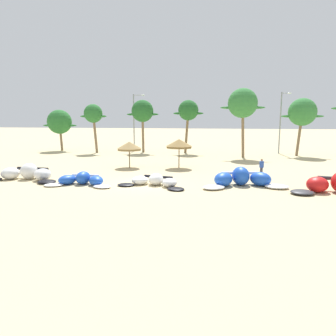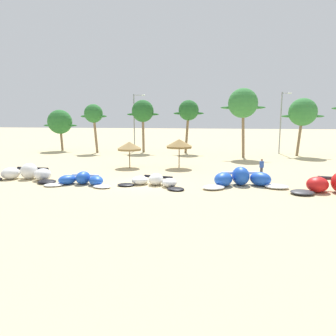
{
  "view_description": "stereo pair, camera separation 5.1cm",
  "coord_description": "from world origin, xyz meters",
  "px_view_note": "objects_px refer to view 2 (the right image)",
  "views": [
    {
      "loc": [
        6.07,
        -23.66,
        5.17
      ],
      "look_at": [
        1.73,
        2.0,
        1.0
      ],
      "focal_mm": 33.56,
      "sensor_mm": 36.0,
      "label": 1
    },
    {
      "loc": [
        6.12,
        -23.65,
        5.17
      ],
      "look_at": [
        1.73,
        2.0,
        1.0
      ],
      "focal_mm": 33.56,
      "sensor_mm": 36.0,
      "label": 2
    }
  ],
  "objects_px": {
    "beach_umbrella_middle": "(179,144)",
    "palm_center_right": "(243,104)",
    "palm_left_of_gap": "(143,112)",
    "lamppost_west_center": "(281,120)",
    "person_near_kites": "(262,168)",
    "lamppost_west": "(135,119)",
    "beach_umbrella_near_van": "(129,146)",
    "kite_left_of_center": "(155,181)",
    "palm_center_left": "(189,111)",
    "kite_left": "(82,180)",
    "kite_center": "(242,179)",
    "palm_right_of_gap": "(303,112)",
    "palm_leftmost": "(60,122)",
    "palm_left": "(94,114)",
    "kite_far_left": "(27,174)"
  },
  "relations": [
    {
      "from": "kite_far_left",
      "to": "beach_umbrella_near_van",
      "type": "xyz_separation_m",
      "value": [
        6.65,
        7.92,
        1.74
      ]
    },
    {
      "from": "palm_leftmost",
      "to": "lamppost_west",
      "type": "bearing_deg",
      "value": 6.73
    },
    {
      "from": "beach_umbrella_middle",
      "to": "kite_left_of_center",
      "type": "bearing_deg",
      "value": -94.42
    },
    {
      "from": "lamppost_west_center",
      "to": "lamppost_west",
      "type": "bearing_deg",
      "value": -179.53
    },
    {
      "from": "beach_umbrella_middle",
      "to": "lamppost_west_center",
      "type": "distance_m",
      "value": 20.33
    },
    {
      "from": "kite_center",
      "to": "palm_center_left",
      "type": "xyz_separation_m",
      "value": [
        -6.51,
        22.33,
        5.61
      ]
    },
    {
      "from": "palm_center_right",
      "to": "palm_right_of_gap",
      "type": "bearing_deg",
      "value": 21.7
    },
    {
      "from": "kite_far_left",
      "to": "palm_left_of_gap",
      "type": "xyz_separation_m",
      "value": [
        4.44,
        22.49,
        5.58
      ]
    },
    {
      "from": "beach_umbrella_middle",
      "to": "palm_center_right",
      "type": "distance_m",
      "value": 12.94
    },
    {
      "from": "person_near_kites",
      "to": "lamppost_west_center",
      "type": "relative_size",
      "value": 0.18
    },
    {
      "from": "kite_left",
      "to": "beach_umbrella_near_van",
      "type": "relative_size",
      "value": 2.06
    },
    {
      "from": "beach_umbrella_middle",
      "to": "person_near_kites",
      "type": "xyz_separation_m",
      "value": [
        7.85,
        -3.9,
        -1.72
      ]
    },
    {
      "from": "kite_center",
      "to": "palm_right_of_gap",
      "type": "relative_size",
      "value": 0.85
    },
    {
      "from": "person_near_kites",
      "to": "palm_right_of_gap",
      "type": "bearing_deg",
      "value": 67.35
    },
    {
      "from": "palm_left_of_gap",
      "to": "lamppost_west_center",
      "type": "bearing_deg",
      "value": 4.78
    },
    {
      "from": "kite_left_of_center",
      "to": "lamppost_west",
      "type": "distance_m",
      "value": 26.24
    },
    {
      "from": "palm_center_left",
      "to": "lamppost_west_center",
      "type": "bearing_deg",
      "value": 5.52
    },
    {
      "from": "lamppost_west",
      "to": "lamppost_west_center",
      "type": "height_order",
      "value": "lamppost_west_center"
    },
    {
      "from": "person_near_kites",
      "to": "palm_center_left",
      "type": "distance_m",
      "value": 20.83
    },
    {
      "from": "kite_far_left",
      "to": "person_near_kites",
      "type": "height_order",
      "value": "person_near_kites"
    },
    {
      "from": "kite_far_left",
      "to": "beach_umbrella_middle",
      "type": "distance_m",
      "value": 14.7
    },
    {
      "from": "palm_left",
      "to": "palm_center_left",
      "type": "relative_size",
      "value": 0.92
    },
    {
      "from": "person_near_kites",
      "to": "lamppost_west",
      "type": "distance_m",
      "value": 26.02
    },
    {
      "from": "lamppost_west",
      "to": "beach_umbrella_near_van",
      "type": "bearing_deg",
      "value": -76.59
    },
    {
      "from": "person_near_kites",
      "to": "palm_leftmost",
      "type": "height_order",
      "value": "palm_leftmost"
    },
    {
      "from": "beach_umbrella_near_van",
      "to": "palm_left",
      "type": "bearing_deg",
      "value": 125.95
    },
    {
      "from": "kite_far_left",
      "to": "lamppost_west_center",
      "type": "distance_m",
      "value": 34.74
    },
    {
      "from": "person_near_kites",
      "to": "palm_right_of_gap",
      "type": "distance_m",
      "value": 19.24
    },
    {
      "from": "kite_left",
      "to": "palm_left_of_gap",
      "type": "height_order",
      "value": "palm_left_of_gap"
    },
    {
      "from": "palm_leftmost",
      "to": "beach_umbrella_middle",
      "type": "bearing_deg",
      "value": -34.05
    },
    {
      "from": "kite_left",
      "to": "kite_left_of_center",
      "type": "height_order",
      "value": "kite_left"
    },
    {
      "from": "kite_left",
      "to": "palm_left_of_gap",
      "type": "xyz_separation_m",
      "value": [
        -1.02,
        23.6,
        5.71
      ]
    },
    {
      "from": "beach_umbrella_middle",
      "to": "palm_center_left",
      "type": "height_order",
      "value": "palm_center_left"
    },
    {
      "from": "palm_center_left",
      "to": "palm_right_of_gap",
      "type": "height_order",
      "value": "palm_right_of_gap"
    },
    {
      "from": "beach_umbrella_middle",
      "to": "palm_center_right",
      "type": "relative_size",
      "value": 0.34
    },
    {
      "from": "lamppost_west",
      "to": "kite_left_of_center",
      "type": "bearing_deg",
      "value": -71.23
    },
    {
      "from": "kite_left",
      "to": "lamppost_west_center",
      "type": "xyz_separation_m",
      "value": [
        19.11,
        25.28,
        4.51
      ]
    },
    {
      "from": "kite_left_of_center",
      "to": "palm_leftmost",
      "type": "relative_size",
      "value": 0.87
    },
    {
      "from": "kite_left_of_center",
      "to": "lamppost_west_center",
      "type": "distance_m",
      "value": 28.43
    },
    {
      "from": "kite_left",
      "to": "palm_center_left",
      "type": "bearing_deg",
      "value": 76.44
    },
    {
      "from": "kite_left",
      "to": "lamppost_west_center",
      "type": "distance_m",
      "value": 32.01
    },
    {
      "from": "kite_left_of_center",
      "to": "lamppost_west_center",
      "type": "height_order",
      "value": "lamppost_west_center"
    },
    {
      "from": "palm_leftmost",
      "to": "palm_right_of_gap",
      "type": "xyz_separation_m",
      "value": [
        35.84,
        -0.86,
        1.37
      ]
    },
    {
      "from": "kite_center",
      "to": "palm_leftmost",
      "type": "relative_size",
      "value": 1.03
    },
    {
      "from": "person_near_kites",
      "to": "palm_center_right",
      "type": "distance_m",
      "value": 15.24
    },
    {
      "from": "palm_left_of_gap",
      "to": "lamppost_west_center",
      "type": "distance_m",
      "value": 20.23
    },
    {
      "from": "palm_leftmost",
      "to": "lamppost_west",
      "type": "relative_size",
      "value": 0.74
    },
    {
      "from": "person_near_kites",
      "to": "beach_umbrella_middle",
      "type": "bearing_deg",
      "value": 153.56
    },
    {
      "from": "kite_left_of_center",
      "to": "palm_right_of_gap",
      "type": "height_order",
      "value": "palm_right_of_gap"
    },
    {
      "from": "palm_center_left",
      "to": "palm_right_of_gap",
      "type": "distance_m",
      "value": 15.62
    }
  ]
}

